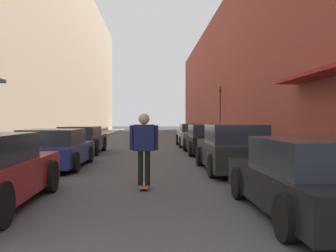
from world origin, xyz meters
The scene contains 13 objects.
ground centered at (0.00, 22.91, 0.00)m, with size 126.00×126.00×0.00m, color #424244.
curb_strip_left centered at (-4.81, 28.64, 0.06)m, with size 1.80×57.27×0.12m.
curb_strip_right centered at (4.81, 28.64, 0.06)m, with size 1.80×57.27×0.12m.
building_row_left centered at (-7.71, 28.63, 7.10)m, with size 4.90×57.27×14.21m.
building_row_right centered at (7.71, 28.63, 5.26)m, with size 4.90×57.27×10.53m.
parked_car_left_1 centered at (-2.81, 11.15, 0.60)m, with size 2.01×4.24×1.24m.
parked_car_left_2 centered at (-2.93, 16.37, 0.62)m, with size 1.92×4.41×1.24m.
parked_car_right_0 centered at (2.92, 4.79, 0.60)m, with size 1.98×4.16×1.25m.
parked_car_right_1 centered at (2.79, 10.05, 0.67)m, with size 1.87×4.33×1.41m.
parked_car_right_2 centered at (2.90, 15.81, 0.64)m, with size 1.99×4.23×1.32m.
parked_car_right_3 centered at (2.80, 20.55, 0.64)m, with size 1.88×3.97×1.32m.
skateboarder centered at (0.15, 7.34, 1.04)m, with size 0.65×0.78×1.69m.
traffic_light centered at (5.36, 26.08, 2.48)m, with size 0.16×0.22×3.86m.
Camera 1 is at (0.31, -1.07, 1.55)m, focal length 40.00 mm.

